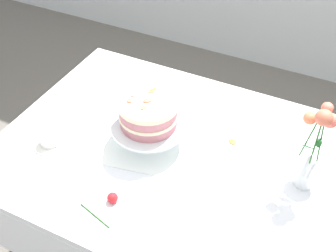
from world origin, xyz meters
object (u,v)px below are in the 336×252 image
Objects in this scene: dining_table at (177,174)px; layer_cake at (149,113)px; teacup at (49,140)px; fallen_rose at (111,199)px; flower_vase at (312,153)px; cake_stand at (149,127)px.

layer_cake is (-0.13, 0.03, 0.25)m from dining_table.
layer_cake is at bearing 27.86° from teacup.
layer_cake is at bearing 93.95° from fallen_rose.
layer_cake is 1.60× the size of fallen_rose.
teacup is at bearing -152.14° from layer_cake.
dining_table is 6.28× the size of layer_cake.
flower_vase is 0.96m from teacup.
fallen_rose is at bearing -86.05° from layer_cake.
flower_vase is at bearing 14.27° from teacup.
flower_vase is (0.58, 0.05, 0.07)m from cake_stand.
fallen_rose is at bearing -20.08° from teacup.
dining_table is at bearing -169.72° from flower_vase.
flower_vase is at bearing 5.36° from cake_stand.
cake_stand reaches higher than teacup.
cake_stand is at bearing 168.58° from dining_table.
dining_table is at bearing -11.43° from layer_cake.
layer_cake is 0.41m from teacup.
teacup is (-0.34, -0.18, -0.13)m from layer_cake.
cake_stand is 2.26× the size of teacup.
teacup is at bearing 159.92° from fallen_rose.
dining_table is 0.28m from layer_cake.
layer_cake is at bearing 168.57° from dining_table.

